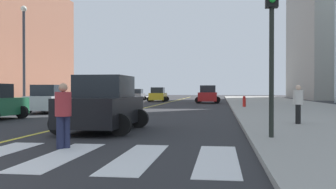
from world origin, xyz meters
TOP-DOWN VIEW (x-y plane):
  - sidewalk_kerb_east at (12.20, 20.00)m, footprint 10.00×120.00m
  - lane_divider_paint at (0.00, 40.00)m, footprint 0.16×80.00m
  - car_red_nearest at (4.91, 40.89)m, footprint 2.87×4.58m
  - car_black_second at (2.00, 9.55)m, footprint 2.93×4.66m
  - car_yellow_third at (-1.69, 45.44)m, footprint 2.64×4.17m
  - car_silver_fourth at (-5.00, 20.20)m, footprint 2.73×4.26m
  - car_gray_sixth at (-5.45, 50.19)m, footprint 2.36×3.74m
  - car_white_seventh at (-5.04, 28.65)m, footprint 2.37×3.75m
  - traffic_light_near_corner at (7.84, 7.06)m, footprint 0.36×0.41m
  - pedestrian_crossing at (2.27, 5.12)m, footprint 0.42×0.42m
  - pedestrian_waiting_east at (9.51, 11.89)m, footprint 0.40×0.40m
  - fire_hydrant at (8.28, 27.95)m, footprint 0.26×0.26m
  - street_lamp at (-8.04, 22.56)m, footprint 0.44×0.44m

SIDE VIEW (x-z plane):
  - lane_divider_paint at x=0.00m, z-range 0.00..0.01m
  - sidewalk_kerb_east at x=12.20m, z-range 0.00..0.15m
  - fire_hydrant at x=8.28m, z-range 0.13..1.02m
  - car_gray_sixth at x=-5.45m, z-range -0.05..1.60m
  - car_white_seventh at x=-5.04m, z-range -0.05..1.60m
  - car_yellow_third at x=-1.69m, z-range -0.06..1.79m
  - car_silver_fourth at x=-5.00m, z-range -0.06..1.81m
  - pedestrian_crossing at x=2.27m, z-range 0.09..1.80m
  - car_red_nearest at x=4.91m, z-range -0.07..1.98m
  - car_black_second at x=2.00m, z-range -0.07..2.01m
  - pedestrian_waiting_east at x=9.51m, z-range 0.23..1.83m
  - traffic_light_near_corner at x=7.84m, z-range 1.12..5.91m
  - street_lamp at x=-8.04m, z-range 0.82..8.41m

